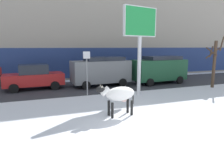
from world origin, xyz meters
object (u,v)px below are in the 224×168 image
at_px(cow_holstein, 119,94).
at_px(car_darkgreen_van, 159,69).
at_px(bare_tree_left_lot, 214,61).
at_px(car_red_sedan, 34,77).
at_px(street_sign, 87,70).
at_px(car_grey_van, 101,70).
at_px(billboard, 140,27).

relative_size(cow_holstein, car_darkgreen_van, 0.41).
height_order(cow_holstein, bare_tree_left_lot, bare_tree_left_lot).
distance_m(cow_holstein, car_darkgreen_van, 9.24).
bearing_deg(car_red_sedan, street_sign, -46.69).
relative_size(car_red_sedan, car_grey_van, 0.91).
bearing_deg(street_sign, car_red_sedan, 133.31).
bearing_deg(car_darkgreen_van, bare_tree_left_lot, -46.74).
relative_size(car_red_sedan, bare_tree_left_lot, 1.11).
relative_size(cow_holstein, street_sign, 0.68).
bearing_deg(billboard, car_grey_van, 110.59).
distance_m(cow_holstein, billboard, 5.55).
height_order(billboard, car_red_sedan, billboard).
xyz_separation_m(billboard, car_darkgreen_van, (3.63, 3.16, -3.07)).
distance_m(car_red_sedan, bare_tree_left_lot, 13.63).
height_order(car_red_sedan, car_grey_van, car_grey_van).
xyz_separation_m(cow_holstein, billboard, (2.83, 3.44, 3.31)).
height_order(cow_holstein, car_grey_van, car_grey_van).
distance_m(car_red_sedan, car_grey_van, 5.07).
distance_m(billboard, car_red_sedan, 8.44).
height_order(billboard, car_grey_van, billboard).
xyz_separation_m(bare_tree_left_lot, street_sign, (-9.76, 0.74, -0.33)).
relative_size(bare_tree_left_lot, street_sign, 1.36).
bearing_deg(street_sign, cow_holstein, -84.22).
height_order(car_red_sedan, street_sign, street_sign).
bearing_deg(bare_tree_left_lot, car_red_sedan, 162.35).
bearing_deg(car_red_sedan, car_darkgreen_van, -6.09).
relative_size(billboard, car_red_sedan, 1.30).
height_order(cow_holstein, billboard, billboard).
bearing_deg(car_grey_van, car_darkgreen_van, -6.68).
xyz_separation_m(car_red_sedan, street_sign, (3.19, -3.38, 0.76)).
xyz_separation_m(car_red_sedan, bare_tree_left_lot, (12.95, -4.12, 1.10)).
relative_size(car_red_sedan, street_sign, 1.52).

